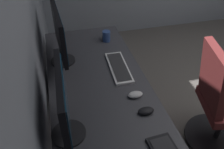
# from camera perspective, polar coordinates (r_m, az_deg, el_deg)

# --- Properties ---
(wall_back) EXTENTS (4.97, 0.10, 2.60)m
(wall_back) POSITION_cam_1_polar(r_m,az_deg,el_deg) (1.32, -22.40, 11.58)
(wall_back) COLOR #8C939E
(wall_back) RESTS_ON ground
(desk) EXTENTS (2.16, 0.72, 0.73)m
(desk) POSITION_cam_1_polar(r_m,az_deg,el_deg) (1.61, -1.74, -8.25)
(desk) COLOR #38383D
(desk) RESTS_ON ground
(drawer_pedestal) EXTENTS (0.40, 0.51, 0.69)m
(drawer_pedestal) POSITION_cam_1_polar(r_m,az_deg,el_deg) (2.12, -4.83, -6.61)
(drawer_pedestal) COLOR #38383D
(drawer_pedestal) RESTS_ON ground
(monitor_primary) EXTENTS (0.48, 0.20, 0.43)m
(monitor_primary) POSITION_cam_1_polar(r_m,az_deg,el_deg) (1.22, -11.80, -7.04)
(monitor_primary) COLOR black
(monitor_primary) RESTS_ON desk
(monitor_secondary) EXTENTS (0.58, 0.20, 0.45)m
(monitor_secondary) POSITION_cam_1_polar(r_m,az_deg,el_deg) (1.84, -12.87, 9.86)
(monitor_secondary) COLOR black
(monitor_secondary) RESTS_ON desk
(keyboard_main) EXTENTS (0.42, 0.15, 0.02)m
(keyboard_main) POSITION_cam_1_polar(r_m,az_deg,el_deg) (1.84, 1.65, 1.82)
(keyboard_main) COLOR silver
(keyboard_main) RESTS_ON desk
(mouse_main) EXTENTS (0.06, 0.10, 0.03)m
(mouse_main) POSITION_cam_1_polar(r_m,az_deg,el_deg) (1.49, 8.37, -8.85)
(mouse_main) COLOR black
(mouse_main) RESTS_ON desk
(mouse_spare) EXTENTS (0.06, 0.10, 0.03)m
(mouse_spare) POSITION_cam_1_polar(r_m,az_deg,el_deg) (1.59, 5.78, -4.94)
(mouse_spare) COLOR silver
(mouse_spare) RESTS_ON desk
(coffee_mug) EXTENTS (0.11, 0.07, 0.10)m
(coffee_mug) POSITION_cam_1_polar(r_m,az_deg,el_deg) (2.20, -1.42, 9.49)
(coffee_mug) COLOR #335193
(coffee_mug) RESTS_ON desk
(office_chair) EXTENTS (0.56, 0.59, 0.97)m
(office_chair) POSITION_cam_1_polar(r_m,az_deg,el_deg) (2.11, 25.16, -7.00)
(office_chair) COLOR maroon
(office_chair) RESTS_ON ground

